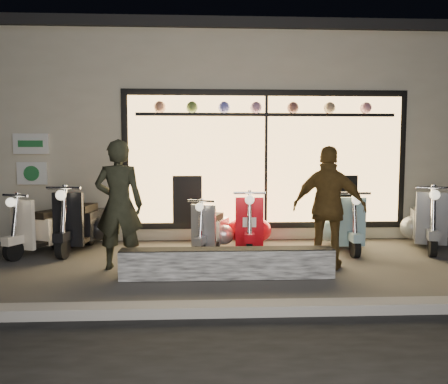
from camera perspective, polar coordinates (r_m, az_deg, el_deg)
The scene contains 12 objects.
ground at distance 6.59m, azimuth 0.83°, elevation -9.59°, with size 40.00×40.00×0.00m, color #383533.
kerb at distance 4.66m, azimuth 2.43°, elevation -15.01°, with size 40.00×0.25×0.12m, color slate.
shop_building at distance 11.36m, azimuth -0.72°, elevation 7.19°, with size 10.20×6.23×4.20m.
graffiti_barrier at distance 5.90m, azimuth 0.43°, elevation -9.29°, with size 2.84×0.28×0.40m, color black.
scooter_silver at distance 7.51m, azimuth -1.57°, elevation -4.97°, with size 0.66×1.25×0.90m.
scooter_red at distance 7.69m, azimuth 3.32°, elevation -4.39°, with size 0.54×1.43×1.02m.
scooter_black at distance 8.07m, azimuth -17.99°, elevation -3.95°, with size 0.61×1.54×1.10m.
scooter_cream at distance 8.00m, azimuth -22.03°, elevation -4.44°, with size 0.83×1.35×0.99m.
scooter_blue at distance 7.98m, azimuth 15.15°, elevation -4.24°, with size 0.46×1.40×1.01m.
scooter_grey at distance 8.58m, azimuth 24.93°, elevation -3.67°, with size 0.84×1.51×1.09m.
man at distance 6.43m, azimuth -13.56°, elevation -1.63°, with size 0.68×0.45×1.86m, color black.
woman at distance 6.45m, azimuth 13.55°, elevation -2.01°, with size 1.04×0.43×1.77m, color #553D1B.
Camera 1 is at (-0.40, -6.36, 1.65)m, focal length 35.00 mm.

